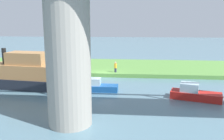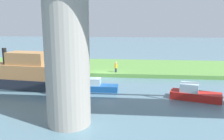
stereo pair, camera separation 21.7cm
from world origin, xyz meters
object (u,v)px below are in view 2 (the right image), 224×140
object	(u,v)px
mooring_post	(61,68)
skiff_small	(194,94)
person_on_bank	(116,67)
motorboat_white	(22,73)
motorboat_red	(97,86)
bridge_pylon	(67,57)

from	to	relation	value
mooring_post	skiff_small	distance (m)	17.49
mooring_post	person_on_bank	bearing A→B (deg)	-176.52
person_on_bank	motorboat_white	world-z (taller)	motorboat_white
motorboat_white	mooring_post	bearing A→B (deg)	-111.11
motorboat_white	motorboat_red	xyz separation A→B (m)	(-8.31, 0.53, -1.10)
person_on_bank	mooring_post	size ratio (longest dim) A/B	1.44
motorboat_white	motorboat_red	distance (m)	8.40
motorboat_white	motorboat_red	size ratio (longest dim) A/B	2.16
person_on_bank	skiff_small	distance (m)	12.02
mooring_post	motorboat_white	xyz separation A→B (m)	(2.36, 6.10, 0.59)
mooring_post	motorboat_white	world-z (taller)	motorboat_white
motorboat_white	person_on_bank	bearing A→B (deg)	-145.82
mooring_post	motorboat_red	world-z (taller)	mooring_post
bridge_pylon	motorboat_white	xyz separation A→B (m)	(7.67, -8.85, -3.16)
skiff_small	motorboat_red	bearing A→B (deg)	-11.39
person_on_bank	motorboat_red	distance (m)	7.23
skiff_small	motorboat_red	distance (m)	9.50
person_on_bank	mooring_post	distance (m)	7.29
bridge_pylon	motorboat_white	distance (m)	12.13
person_on_bank	motorboat_white	xyz separation A→B (m)	(9.63, 6.54, 0.37)
mooring_post	motorboat_white	size ratio (longest dim) A/B	0.11
mooring_post	skiff_small	bearing A→B (deg)	150.87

